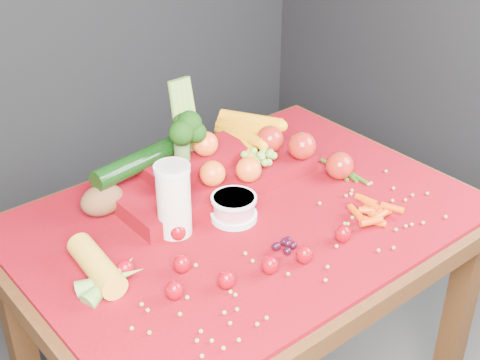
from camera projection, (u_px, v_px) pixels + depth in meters
table at (245, 251)px, 1.64m from camera, size 1.10×0.80×0.75m
red_cloth at (245, 217)px, 1.59m from camera, size 1.05×0.75×0.01m
milk_glass at (174, 197)px, 1.48m from camera, size 0.08×0.08×0.17m
yogurt_bowl at (234, 207)px, 1.56m from camera, size 0.11×0.11×0.06m
strawberry_scatter at (227, 259)px, 1.40m from camera, size 0.48×0.28×0.05m
dark_grape_cluster at (287, 246)px, 1.46m from camera, size 0.06×0.05×0.03m
soybean_scatter at (304, 253)px, 1.45m from camera, size 0.84×0.24×0.01m
corn_ear at (106, 275)px, 1.36m from camera, size 0.19×0.24×0.06m
potato at (102, 200)px, 1.58m from camera, size 0.11×0.08×0.07m
baby_carrot_pile at (373, 210)px, 1.58m from camera, size 0.17×0.17×0.03m
green_bean_pile at (342, 171)px, 1.76m from camera, size 0.14×0.12×0.01m
produce_mound at (218, 163)px, 1.69m from camera, size 0.61×0.37×0.27m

